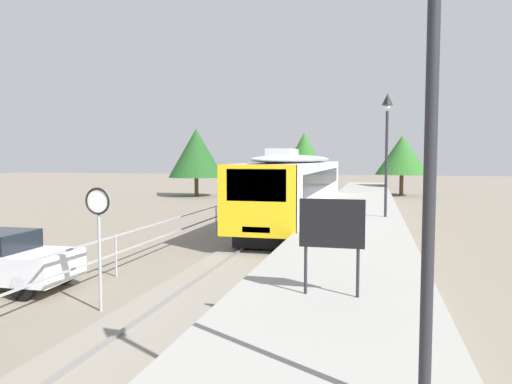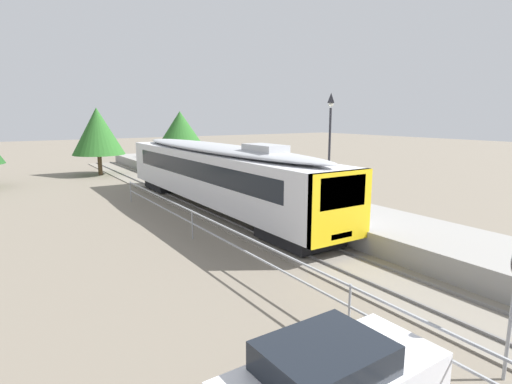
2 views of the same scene
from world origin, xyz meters
name	(u,v)px [view 2 (image 2 of 2)]	position (x,y,z in m)	size (l,w,h in m)	color
ground_plane	(190,232)	(-3.00, 22.00, 0.00)	(160.00, 160.00, 0.00)	slate
track_rails	(247,222)	(0.00, 22.00, 0.03)	(3.20, 60.00, 0.14)	gray
commuter_train	(216,172)	(0.00, 25.17, 2.15)	(2.82, 19.30, 3.74)	silver
station_platform	(300,206)	(3.25, 22.00, 0.45)	(3.90, 60.00, 0.90)	#999691
platform_lamp_mid_platform	(330,126)	(4.47, 21.18, 4.62)	(0.34, 0.34, 5.35)	#232328
carpark_fence	(350,298)	(-3.30, 12.00, 0.91)	(0.06, 36.06, 1.25)	#9EA0A5
parked_hatchback_white	(332,381)	(-5.66, 10.09, 0.79)	(4.04, 1.86, 1.53)	white
tree_behind_station_far	(98,131)	(-2.27, 42.92, 3.79)	(4.40, 4.40, 5.82)	brown
tree_distant_left	(180,129)	(6.45, 45.64, 3.78)	(4.81, 4.81, 5.59)	brown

